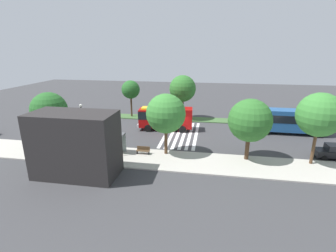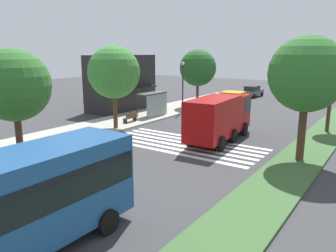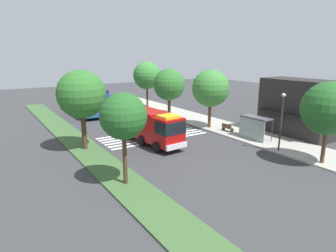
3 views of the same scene
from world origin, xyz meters
name	(u,v)px [view 2 (image 2 of 3)]	position (x,y,z in m)	size (l,w,h in m)	color
ground_plane	(185,144)	(0.00, 0.00, 0.00)	(120.00, 120.00, 0.00)	#38383A
sidewalk	(97,127)	(0.00, 9.54, 0.07)	(60.00, 5.46, 0.14)	#ADA89E
median_strip	(297,163)	(0.00, -8.31, 0.07)	(60.00, 3.00, 0.14)	#3D6033
crosswalk	(183,144)	(-0.23, 0.00, 0.01)	(4.95, 12.26, 0.01)	silver
fire_truck	(221,115)	(2.69, -1.68, 2.02)	(8.62, 3.24, 3.60)	#A50C0C
parked_car_east	(252,91)	(28.99, 5.61, 0.88)	(4.62, 2.24, 1.72)	#474C51
bus_stop_shelter	(155,100)	(7.37, 8.39, 1.89)	(3.50, 1.40, 2.46)	#4C4C51
bench_near_shelter	(130,117)	(3.37, 8.38, 0.59)	(1.60, 0.50, 0.90)	#4C3823
street_lamp	(183,82)	(11.48, 7.41, 3.50)	(0.36, 0.36, 5.64)	#2D2D30
storefront_building	(121,83)	(8.61, 14.32, 3.26)	(8.23, 4.92, 6.52)	#282626
sidewalk_tree_west	(14,86)	(-8.75, 7.81, 4.75)	(4.79, 4.79, 7.03)	#47301E
sidewalk_tree_center	(114,73)	(0.68, 7.81, 5.12)	(4.63, 4.63, 7.31)	#513823
sidewalk_tree_far_east	(198,68)	(15.62, 7.81, 4.92)	(4.52, 4.52, 7.05)	#513823
median_tree_far_west	(307,75)	(0.60, -8.31, 5.57)	(4.67, 4.67, 7.79)	#47301E
median_tree_west	(333,73)	(10.13, -8.31, 5.14)	(3.33, 3.33, 6.69)	#47301E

